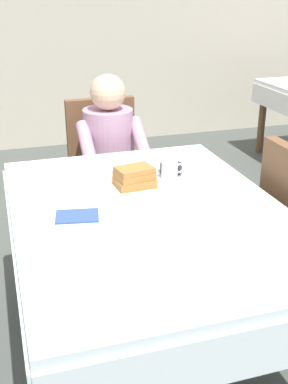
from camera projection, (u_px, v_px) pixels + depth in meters
ground_plane at (149, 351)px, 2.29m from camera, size 14.00×14.00×0.00m
dining_table_main at (149, 228)px, 2.03m from camera, size 1.12×1.52×0.74m
chair_diner at (105, 163)px, 3.13m from camera, size 0.44×0.45×0.93m
diner_person at (110, 150)px, 2.94m from camera, size 0.40×0.43×1.12m
plate_breakfast at (133, 188)px, 2.18m from camera, size 0.28×0.28×0.02m
breakfast_stack at (135, 177)px, 2.17m from camera, size 0.19×0.15×0.09m
cup_coffee at (170, 170)px, 2.30m from camera, size 0.11×0.08×0.08m
bowl_butter at (171, 168)px, 2.38m from camera, size 0.11×0.11×0.04m
syrup_pitcher at (75, 178)px, 2.21m from camera, size 0.08×0.08×0.07m
fork_left_of_plate at (93, 196)px, 2.12m from camera, size 0.03×0.18×0.00m
knife_right_of_plate at (174, 186)px, 2.22m from camera, size 0.03×0.20×0.00m
spoon_near_edge at (166, 218)px, 1.91m from camera, size 0.15×0.03×0.00m
napkin_folded at (77, 216)px, 1.93m from camera, size 0.19×0.15×0.01m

